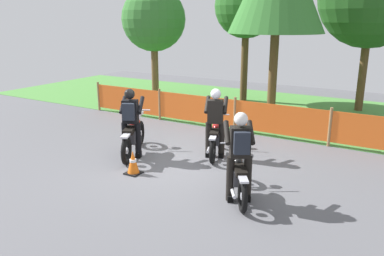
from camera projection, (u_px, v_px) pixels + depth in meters
ground at (181, 162)px, 9.18m from camera, size 24.00×24.00×0.02m
grass_verge at (273, 109)px, 14.48m from camera, size 24.00×6.84×0.01m
barrier_fence at (235, 114)px, 11.50m from camera, size 11.04×0.08×1.05m
tree_leftmost at (154, 20)px, 15.13m from camera, size 2.50×2.50×4.51m
tree_near_left at (246, 7)px, 15.03m from camera, size 2.49×2.49×5.00m
motorcycle_lead at (237, 174)px, 7.33m from camera, size 1.10×1.65×0.89m
motorcycle_trailing at (134, 135)px, 9.60m from camera, size 1.07×1.96×1.01m
motorcycle_third at (216, 137)px, 9.60m from camera, size 0.86×1.82×0.91m
rider_lead at (240, 152)px, 6.99m from camera, size 0.72×0.79×1.69m
rider_trailing at (131, 119)px, 9.25m from camera, size 0.70×0.78×1.69m
rider_third at (215, 120)px, 9.29m from camera, size 0.68×0.69×1.69m
traffic_cone at (133, 162)px, 8.41m from camera, size 0.32×0.32×0.53m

